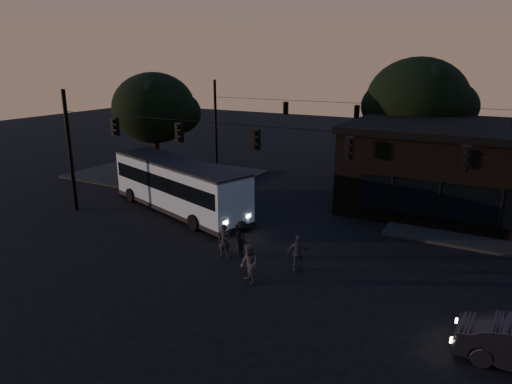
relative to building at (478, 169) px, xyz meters
The scene contains 12 objects.
ground 18.53m from the building, 119.40° to the right, with size 120.00×120.00×0.00m, color black.
sidewalk_far_left 23.23m from the building, behind, with size 14.00×10.00×0.15m, color black.
building is the anchor object (origin of this frame).
tree_behind 8.57m from the building, 129.68° to the left, with size 7.60×7.60×9.43m.
tree_left 23.37m from the building, behind, with size 6.40×6.40×8.30m.
signal_rig_near 15.08m from the building, 126.93° to the right, with size 26.24×0.30×7.50m.
signal_rig_far 9.97m from the building, 155.90° to the left, with size 26.24×0.30×7.50m.
bus 18.49m from the building, 150.87° to the right, with size 11.55×6.08×3.18m.
pedestrian_a 16.84m from the building, 126.17° to the right, with size 0.61×0.40×1.66m, color black.
pedestrian_b 17.11m from the building, 116.28° to the right, with size 0.83×0.65×1.72m, color #423D3C.
pedestrian_c 14.68m from the building, 115.15° to the right, with size 0.99×0.41×1.70m, color #2E2E38.
pedestrian_d 16.02m from the building, 125.41° to the right, with size 1.14×0.66×1.77m, color black.
Camera 1 is at (10.22, -14.55, 9.11)m, focal length 32.00 mm.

